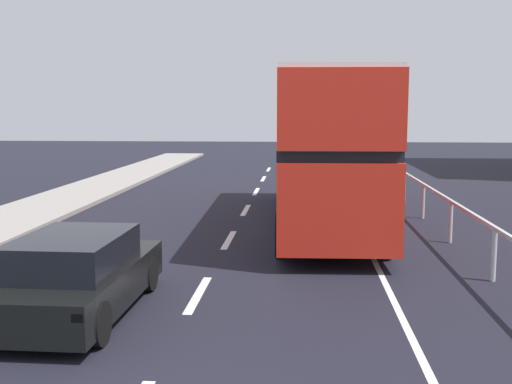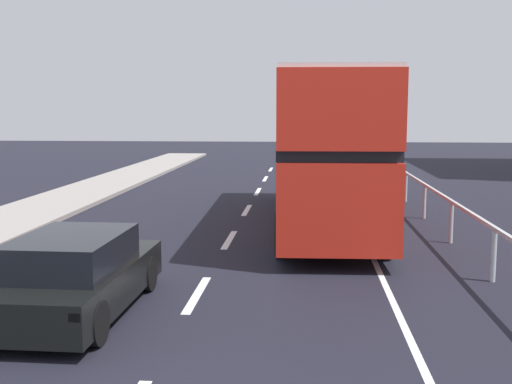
{
  "view_description": "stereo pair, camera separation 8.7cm",
  "coord_description": "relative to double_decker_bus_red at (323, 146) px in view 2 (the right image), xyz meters",
  "views": [
    {
      "loc": [
        1.81,
        -4.66,
        3.27
      ],
      "look_at": [
        0.79,
        9.36,
        1.41
      ],
      "focal_mm": 43.59,
      "sensor_mm": 36.0,
      "label": 1
    },
    {
      "loc": [
        1.9,
        -4.65,
        3.27
      ],
      "look_at": [
        0.79,
        9.36,
        1.41
      ],
      "focal_mm": 43.59,
      "sensor_mm": 36.0,
      "label": 2
    }
  ],
  "objects": [
    {
      "name": "hatchback_car_near",
      "position": [
        -4.15,
        -8.37,
        -1.6
      ],
      "size": [
        1.81,
        4.11,
        1.33
      ],
      "rotation": [
        0.0,
        0.0,
        -0.02
      ],
      "color": "black",
      "rests_on": "ground"
    },
    {
      "name": "double_decker_bus_red",
      "position": [
        0.0,
        0.0,
        0.0
      ],
      "size": [
        2.86,
        11.46,
        4.18
      ],
      "rotation": [
        0.0,
        0.0,
        0.03
      ],
      "color": "red",
      "rests_on": "ground"
    },
    {
      "name": "bridge_side_railing",
      "position": [
        3.09,
        -4.13,
        -1.37
      ],
      "size": [
        0.1,
        42.0,
        1.07
      ],
      "color": "#B1BABE",
      "rests_on": "ground"
    },
    {
      "name": "lane_paint_markings",
      "position": [
        -0.34,
        -4.39,
        -2.24
      ],
      "size": [
        3.57,
        46.0,
        0.01
      ],
      "color": "silver",
      "rests_on": "ground"
    }
  ]
}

